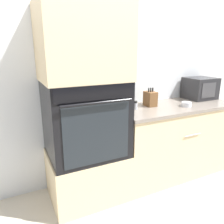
% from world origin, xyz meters
% --- Properties ---
extents(ground_plane, '(12.00, 12.00, 0.00)m').
position_xyz_m(ground_plane, '(0.00, 0.00, 0.00)').
color(ground_plane, beige).
extents(wall_back, '(8.00, 0.05, 2.50)m').
position_xyz_m(wall_back, '(0.00, 0.63, 1.25)').
color(wall_back, silver).
rests_on(wall_back, ground_plane).
extents(oven_cabinet_base, '(0.75, 0.60, 0.49)m').
position_xyz_m(oven_cabinet_base, '(-0.38, 0.30, 0.24)').
color(oven_cabinet_base, beige).
rests_on(oven_cabinet_base, ground_plane).
extents(wall_oven, '(0.73, 0.64, 0.73)m').
position_xyz_m(wall_oven, '(-0.38, 0.30, 0.85)').
color(wall_oven, black).
rests_on(wall_oven, oven_cabinet_base).
extents(oven_cabinet_upper, '(0.75, 0.60, 0.67)m').
position_xyz_m(oven_cabinet_upper, '(-0.38, 0.30, 1.55)').
color(oven_cabinet_upper, beige).
rests_on(oven_cabinet_upper, wall_oven).
extents(counter_unit, '(1.47, 0.63, 0.87)m').
position_xyz_m(counter_unit, '(0.73, 0.30, 0.44)').
color(counter_unit, beige).
rests_on(counter_unit, ground_plane).
extents(microwave, '(0.37, 0.32, 0.27)m').
position_xyz_m(microwave, '(1.24, 0.42, 1.01)').
color(microwave, '#232326').
rests_on(microwave, counter_unit).
extents(knife_block, '(0.11, 0.14, 0.21)m').
position_xyz_m(knife_block, '(0.43, 0.38, 0.95)').
color(knife_block, brown).
rests_on(knife_block, counter_unit).
extents(bowl, '(0.11, 0.11, 0.05)m').
position_xyz_m(bowl, '(0.79, 0.18, 0.89)').
color(bowl, silver).
rests_on(bowl, counter_unit).
extents(condiment_jar_near, '(0.05, 0.05, 0.07)m').
position_xyz_m(condiment_jar_near, '(0.61, 0.55, 0.90)').
color(condiment_jar_near, '#427047').
rests_on(condiment_jar_near, counter_unit).
extents(condiment_jar_mid, '(0.04, 0.04, 0.09)m').
position_xyz_m(condiment_jar_mid, '(0.20, 0.33, 0.91)').
color(condiment_jar_mid, silver).
rests_on(condiment_jar_mid, counter_unit).
extents(condiment_jar_far, '(0.05, 0.05, 0.09)m').
position_xyz_m(condiment_jar_far, '(0.45, 0.49, 0.91)').
color(condiment_jar_far, '#427047').
rests_on(condiment_jar_far, counter_unit).
extents(condiment_jar_back, '(0.06, 0.06, 0.11)m').
position_xyz_m(condiment_jar_back, '(0.25, 0.55, 0.92)').
color(condiment_jar_back, '#427047').
rests_on(condiment_jar_back, counter_unit).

